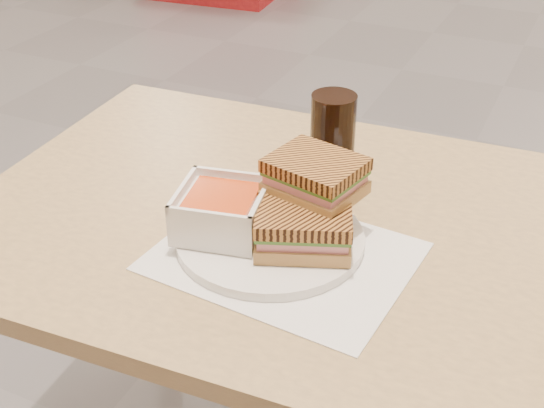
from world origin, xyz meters
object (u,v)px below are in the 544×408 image
at_px(main_table, 360,293).
at_px(cola_glass, 332,140).
at_px(soup_bowl, 222,212).
at_px(panini_lower, 303,226).
at_px(plate, 270,238).

xyz_separation_m(main_table, cola_glass, (-0.10, 0.11, 0.19)).
relative_size(soup_bowl, panini_lower, 0.88).
relative_size(plate, soup_bowl, 1.90).
bearing_deg(panini_lower, soup_bowl, -173.07).
height_order(soup_bowl, cola_glass, cola_glass).
bearing_deg(soup_bowl, main_table, 30.31).
xyz_separation_m(main_table, panini_lower, (-0.06, -0.09, 0.16)).
xyz_separation_m(plate, panini_lower, (0.05, -0.00, 0.04)).
distance_m(plate, soup_bowl, 0.08).
xyz_separation_m(plate, cola_glass, (0.01, 0.20, 0.07)).
relative_size(soup_bowl, cola_glass, 0.93).
bearing_deg(plate, cola_glass, 85.91).
bearing_deg(panini_lower, cola_glass, 100.41).
height_order(plate, soup_bowl, soup_bowl).
bearing_deg(plate, soup_bowl, -165.24).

